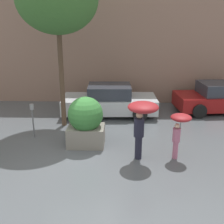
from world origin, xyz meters
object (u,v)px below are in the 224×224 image
object	(u,v)px
person_child	(179,125)
parked_car_far	(218,98)
person_adult	(142,115)
planter_box	(86,121)
parking_meter	(32,114)
parked_car_near	(109,101)

from	to	relation	value
person_child	parked_car_far	distance (m)	5.55
person_adult	parked_car_far	distance (m)	6.35
planter_box	parking_meter	world-z (taller)	planter_box
person_child	person_adult	bearing A→B (deg)	173.83
planter_box	person_child	bearing A→B (deg)	-15.83
person_adult	planter_box	bearing A→B (deg)	-162.10
person_child	parked_car_near	world-z (taller)	person_child
planter_box	person_adult	xyz separation A→B (m)	(1.81, -0.98, 0.58)
planter_box	parking_meter	size ratio (longest dim) A/B	1.36
planter_box	parked_car_far	xyz separation A→B (m)	(5.69, 3.97, -0.26)
planter_box	parked_car_far	size ratio (longest dim) A/B	0.42
planter_box	parking_meter	distance (m)	2.10
parked_car_far	parking_meter	xyz separation A→B (m)	(-7.70, -3.35, 0.29)
person_child	parking_meter	distance (m)	5.18
person_child	parked_car_near	xyz separation A→B (m)	(-2.31, 4.13, -0.47)
parked_car_near	person_child	bearing A→B (deg)	-153.22
planter_box	parked_car_near	distance (m)	3.37
parked_car_near	parked_car_far	xyz separation A→B (m)	(5.05, 0.68, -0.00)
person_adult	parked_car_near	world-z (taller)	person_adult
planter_box	parked_car_far	distance (m)	6.95
parked_car_far	parking_meter	distance (m)	8.41
person_adult	parking_meter	bearing A→B (deg)	-156.33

